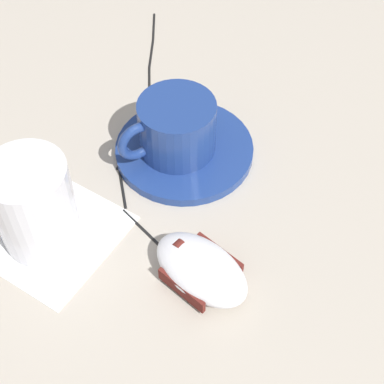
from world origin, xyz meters
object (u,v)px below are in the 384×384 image
(drinking_glass, at_px, (34,204))
(coffee_cup, at_px, (175,128))
(saucer, at_px, (184,150))
(computer_mouse, at_px, (201,269))

(drinking_glass, bearing_deg, coffee_cup, -102.74)
(saucer, height_order, computer_mouse, computer_mouse)
(saucer, relative_size, computer_mouse, 1.45)
(saucer, bearing_deg, drinking_glass, 75.75)
(coffee_cup, height_order, computer_mouse, coffee_cup)
(coffee_cup, bearing_deg, drinking_glass, 77.26)
(saucer, xyz_separation_m, coffee_cup, (0.01, 0.01, 0.04))
(saucer, xyz_separation_m, drinking_glass, (0.04, 0.17, 0.05))
(coffee_cup, distance_m, computer_mouse, 0.16)
(computer_mouse, relative_size, drinking_glass, 1.08)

